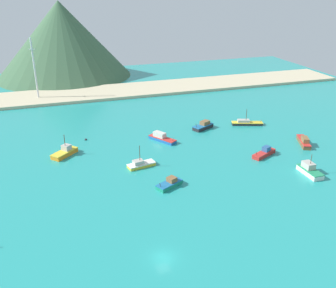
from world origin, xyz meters
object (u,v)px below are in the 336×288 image
object	(u,v)px
fishing_boat_1	(203,126)
radio_tower	(35,69)
fishing_boat_2	(310,170)
fishing_boat_0	(170,184)
fishing_boat_4	(65,152)
buoy_0	(86,140)
fishing_boat_3	(141,164)
fishing_boat_8	(162,138)
fishing_boat_5	(304,142)
fishing_boat_6	(264,153)
fishing_boat_9	(246,123)

from	to	relation	value
fishing_boat_1	radio_tower	xyz separation A→B (m)	(-53.43, 53.04, 12.26)
fishing_boat_2	fishing_boat_0	bearing A→B (deg)	172.22
fishing_boat_4	buoy_0	xyz separation A→B (m)	(7.08, 9.70, -0.83)
fishing_boat_3	radio_tower	bearing A→B (deg)	109.15
radio_tower	fishing_boat_8	bearing A→B (deg)	-58.03
fishing_boat_0	fishing_boat_2	world-z (taller)	fishing_boat_2
fishing_boat_3	buoy_0	bearing A→B (deg)	117.08
fishing_boat_2	fishing_boat_5	xyz separation A→B (m)	(10.70, 16.96, -0.13)
fishing_boat_6	fishing_boat_9	world-z (taller)	fishing_boat_9
fishing_boat_4	radio_tower	size ratio (longest dim) A/B	0.32
fishing_boat_3	fishing_boat_6	world-z (taller)	fishing_boat_3
fishing_boat_6	radio_tower	xyz separation A→B (m)	(-61.77, 78.64, 12.39)
radio_tower	fishing_boat_2	bearing A→B (deg)	-54.03
fishing_boat_1	fishing_boat_8	xyz separation A→B (m)	(-16.74, -5.74, -0.01)
fishing_boat_6	buoy_0	distance (m)	55.39
fishing_boat_3	fishing_boat_9	bearing A→B (deg)	25.01
fishing_boat_3	fishing_boat_6	distance (m)	36.12
fishing_boat_1	fishing_boat_9	size ratio (longest dim) A/B	0.75
fishing_boat_3	fishing_boat_6	size ratio (longest dim) A/B	0.91
fishing_boat_1	fishing_boat_9	distance (m)	15.95
fishing_boat_1	fishing_boat_8	distance (m)	17.69
fishing_boat_9	fishing_boat_4	bearing A→B (deg)	-174.19
fishing_boat_4	fishing_boat_5	bearing A→B (deg)	-11.71
fishing_boat_0	fishing_boat_1	xyz separation A→B (m)	(23.38, 34.20, 0.19)
fishing_boat_8	fishing_boat_9	world-z (taller)	fishing_boat_9
fishing_boat_0	fishing_boat_8	size ratio (longest dim) A/B	0.77
fishing_boat_3	fishing_boat_8	distance (m)	19.09
fishing_boat_4	fishing_boat_5	size ratio (longest dim) A/B	0.84
fishing_boat_4	buoy_0	distance (m)	12.04
fishing_boat_0	fishing_boat_4	size ratio (longest dim) A/B	0.90
fishing_boat_4	fishing_boat_0	bearing A→B (deg)	-48.79
buoy_0	fishing_boat_2	bearing A→B (deg)	-37.88
fishing_boat_4	fishing_boat_8	xyz separation A→B (m)	(29.96, 1.84, -0.01)
fishing_boat_1	fishing_boat_3	world-z (taller)	fishing_boat_3
fishing_boat_1	fishing_boat_8	size ratio (longest dim) A/B	0.87
fishing_boat_1	fishing_boat_2	world-z (taller)	fishing_boat_2
fishing_boat_0	fishing_boat_9	bearing A→B (deg)	40.03
fishing_boat_4	fishing_boat_5	world-z (taller)	fishing_boat_4
fishing_boat_2	fishing_boat_6	distance (m)	14.62
fishing_boat_0	fishing_boat_6	bearing A→B (deg)	15.18
fishing_boat_4	radio_tower	xyz separation A→B (m)	(-6.73, 60.62, 12.26)
fishing_boat_6	radio_tower	distance (m)	100.76
fishing_boat_9	buoy_0	size ratio (longest dim) A/B	14.33
fishing_boat_2	fishing_boat_6	bearing A→B (deg)	110.92
fishing_boat_0	fishing_boat_6	distance (m)	32.86
fishing_boat_0	fishing_boat_8	distance (m)	29.23
fishing_boat_0	fishing_boat_6	xyz separation A→B (m)	(31.72, 8.60, 0.06)
fishing_boat_2	fishing_boat_3	distance (m)	44.78
fishing_boat_1	fishing_boat_6	distance (m)	26.92
fishing_boat_9	fishing_boat_5	bearing A→B (deg)	-68.37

